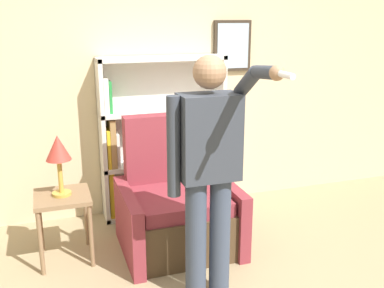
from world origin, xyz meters
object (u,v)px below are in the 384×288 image
Objects in this scene: person_standing at (209,167)px; table_lamp at (58,152)px; side_table at (63,206)px; bookcase at (155,140)px; armchair at (177,208)px.

person_standing is 3.48× the size of table_lamp.
side_table is (-0.96, 0.87, -0.53)m from person_standing.
bookcase is 2.78× the size of side_table.
bookcase is at bearing 89.97° from person_standing.
person_standing is at bearing -42.45° from side_table.
armchair is (0.00, -0.76, -0.43)m from bookcase.
bookcase is 1.20m from table_lamp.
armchair is 2.27× the size of table_lamp.
armchair is 1.13m from table_lamp.
armchair is at bearing -3.39° from side_table.
person_standing is 1.40m from side_table.
table_lamp is (-0.96, 0.06, 0.60)m from armchair.
armchair is at bearing 89.61° from person_standing.
bookcase is 1.41× the size of armchair.
person_standing is 3.01× the size of side_table.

